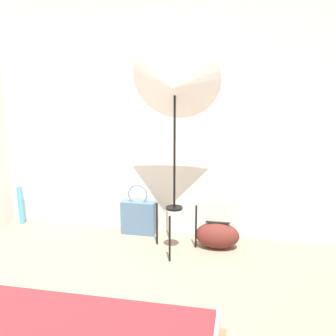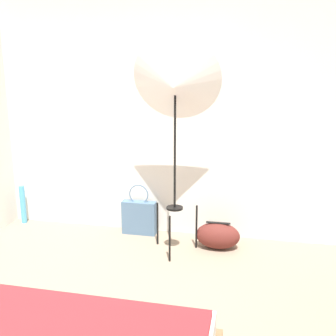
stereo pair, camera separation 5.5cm
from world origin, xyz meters
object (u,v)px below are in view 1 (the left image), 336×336
object	(u,v)px
tote_bag	(138,217)
paper_roll	(21,205)
duffel_bag	(217,235)
photo_umbrella	(175,85)

from	to	relation	value
tote_bag	paper_roll	size ratio (longest dim) A/B	1.24
duffel_bag	tote_bag	bearing A→B (deg)	167.72
paper_roll	duffel_bag	bearing A→B (deg)	-5.42
photo_umbrella	paper_roll	bearing A→B (deg)	168.81
duffel_bag	paper_roll	size ratio (longest dim) A/B	0.98
tote_bag	paper_roll	distance (m)	1.46
tote_bag	duffel_bag	world-z (taller)	tote_bag
photo_umbrella	duffel_bag	xyz separation A→B (m)	(0.42, 0.16, -1.53)
duffel_bag	paper_roll	world-z (taller)	paper_roll
photo_umbrella	tote_bag	size ratio (longest dim) A/B	3.67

